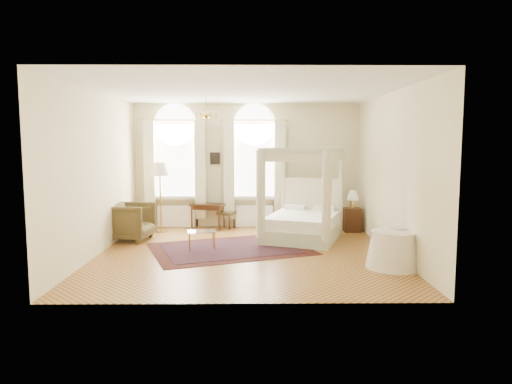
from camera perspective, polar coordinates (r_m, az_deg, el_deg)
ground at (r=9.52m, az=-1.30°, el=-7.59°), size 6.00×6.00×0.00m
room_walls at (r=9.25m, az=-1.33°, el=4.41°), size 6.00×6.00×6.00m
window_left at (r=12.31m, az=-10.04°, el=2.47°), size 1.62×0.27×3.29m
window_right at (r=12.14m, az=-0.21°, el=2.51°), size 1.62×0.27×3.29m
chandelier at (r=10.51m, az=-6.24°, el=9.64°), size 0.51×0.45×0.50m
wall_pictures at (r=12.22m, az=-0.74°, el=4.43°), size 2.54×0.03×0.39m
canopy_bed at (r=10.74m, az=5.82°, el=-3.38°), size 2.17×2.39×2.15m
nightstand at (r=11.93m, az=11.93°, el=-3.41°), size 0.44×0.40×0.61m
nightstand_lamp at (r=11.92m, az=12.02°, el=-0.54°), size 0.30×0.30×0.44m
writing_desk at (r=12.12m, az=-6.03°, el=-1.91°), size 0.98×0.69×0.66m
laptop at (r=12.01m, az=-5.16°, el=-1.44°), size 0.41×0.31×0.03m
stool at (r=12.11m, az=-3.70°, el=-2.79°), size 0.52×0.52×0.46m
armchair at (r=11.02m, az=-15.43°, el=-3.59°), size 1.09×1.07×0.87m
coffee_table at (r=9.79m, az=-6.82°, el=-5.07°), size 0.66×0.51×0.40m
floor_lamp at (r=11.75m, az=-11.92°, el=2.39°), size 0.46×0.46×1.78m
oriental_rug at (r=9.85m, az=-3.25°, el=-7.08°), size 3.83×3.30×0.01m
side_table at (r=8.71m, az=16.80°, el=-6.92°), size 0.99×0.99×0.67m
book at (r=8.78m, az=16.93°, el=-4.46°), size 0.30×0.32×0.02m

